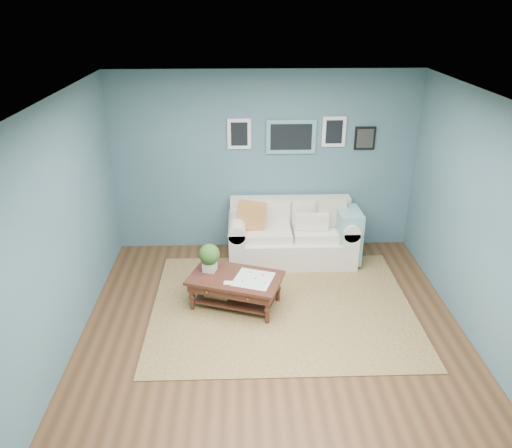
{
  "coord_description": "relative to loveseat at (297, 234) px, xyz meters",
  "views": [
    {
      "loc": [
        -0.36,
        -4.59,
        3.6
      ],
      "look_at": [
        -0.18,
        1.0,
        1.04
      ],
      "focal_mm": 35.0,
      "sensor_mm": 36.0,
      "label": 1
    }
  ],
  "objects": [
    {
      "name": "loveseat",
      "position": [
        0.0,
        0.0,
        0.0
      ],
      "size": [
        1.89,
        0.86,
        0.97
      ],
      "color": "#EFE1CB",
      "rests_on": "ground"
    },
    {
      "name": "area_rug",
      "position": [
        -0.32,
        -1.29,
        -0.39
      ],
      "size": [
        3.27,
        2.62,
        0.01
      ],
      "primitive_type": "cube",
      "color": "brown",
      "rests_on": "ground"
    },
    {
      "name": "coffee_table",
      "position": [
        -0.96,
        -1.21,
        -0.04
      ],
      "size": [
        1.28,
        0.99,
        0.79
      ],
      "rotation": [
        0.0,
        0.0,
        -0.33
      ],
      "color": "#361711",
      "rests_on": "ground"
    },
    {
      "name": "room_shell",
      "position": [
        -0.45,
        -1.97,
        0.96
      ],
      "size": [
        5.0,
        5.02,
        2.7
      ],
      "color": "brown",
      "rests_on": "ground"
    }
  ]
}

